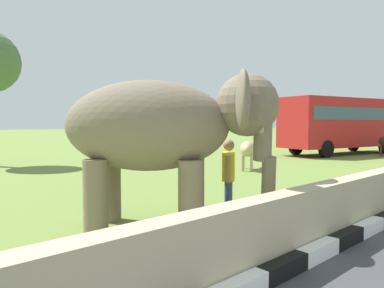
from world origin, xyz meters
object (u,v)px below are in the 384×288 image
(bus_red, at_px, (342,121))
(cow_near, at_px, (247,149))
(elephant, at_px, (166,128))
(person_handler, at_px, (229,175))

(bus_red, relative_size, cow_near, 5.23)
(elephant, xyz_separation_m, cow_near, (7.78, 4.33, -1.02))
(bus_red, distance_m, cow_near, 10.59)
(elephant, bearing_deg, bus_red, 15.82)
(person_handler, bearing_deg, cow_near, 36.15)
(cow_near, bearing_deg, elephant, -150.91)
(elephant, distance_m, person_handler, 1.67)
(bus_red, bearing_deg, cow_near, -175.37)
(elephant, height_order, bus_red, bus_red)
(person_handler, height_order, cow_near, person_handler)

